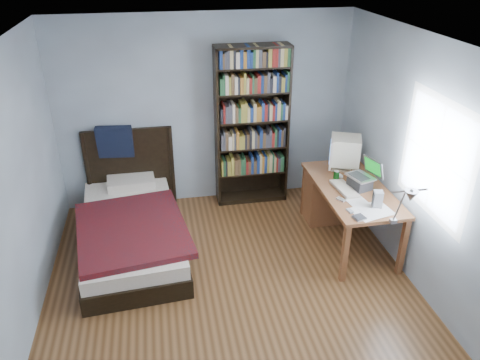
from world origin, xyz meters
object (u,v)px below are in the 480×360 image
Objects in this scene: desk_lamp at (409,198)px; bed at (131,225)px; crt_monitor at (344,151)px; desk at (337,194)px; speaker at (378,199)px; laptop at (362,180)px; bookshelf at (252,127)px; keyboard at (345,189)px; soda_can at (336,176)px.

bed is at bearing 147.91° from desk_lamp.
bed is (-2.59, -0.06, -0.72)m from crt_monitor.
speaker is at bearing -84.87° from desk.
bed is (-2.61, 0.88, -0.57)m from speaker.
bookshelf reaches higher than laptop.
laptop is at bearing 105.34° from speaker.
crt_monitor is 0.95m from speaker.
speaker is (0.19, -0.42, 0.08)m from keyboard.
desk is at bearing -41.74° from bookshelf.
bookshelf reaches higher than speaker.
bed is at bearing -178.72° from crt_monitor.
speaker is at bearing -18.69° from bed.
desk is 0.58m from keyboard.
bookshelf is 0.94× the size of bed.
speaker reaches higher than soda_can.
speaker is at bearing -72.93° from soda_can.
laptop is 2.72m from bed.
keyboard is (-0.18, -0.53, -0.22)m from crt_monitor.
soda_can reaches higher than desk.
soda_can is at bearing -5.30° from bed.
bed is (-1.61, -0.81, -0.81)m from bookshelf.
bed reaches higher than desk.
bed reaches higher than speaker.
soda_can is at bearing 86.81° from keyboard.
desk_lamp is 3.13m from bed.
keyboard is (-0.11, -0.46, 0.33)m from desk.
bookshelf is at bearing 127.57° from soda_can.
speaker is (0.02, -0.94, -0.15)m from crt_monitor.
bookshelf is (-0.81, 1.28, 0.32)m from keyboard.
bookshelf reaches higher than crt_monitor.
bed is at bearing 179.79° from desk.
bookshelf is (-0.98, 0.75, 0.09)m from crt_monitor.
keyboard is 0.25m from soda_can.
desk is at bearing 89.36° from desk_lamp.
laptop is 3.05× the size of soda_can.
keyboard is at bearing 131.12° from speaker.
bookshelf is at bearing 136.84° from speaker.
crt_monitor is at bearing 92.69° from laptop.
bookshelf is at bearing 142.50° from crt_monitor.
desk_lamp is 1.22m from keyboard.
keyboard is 3.63× the size of soda_can.
desk_lamp is 0.29× the size of bookshelf.
soda_can is at bearing 94.51° from desk_lamp.
crt_monitor is 1.66m from desk_lamp.
soda_can is 2.48m from bed.
laptop is 0.22m from keyboard.
bed reaches higher than keyboard.
crt_monitor is 2.69m from bed.
desk_lamp is 5.21× the size of soda_can.
soda_can is 0.05× the size of bed.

